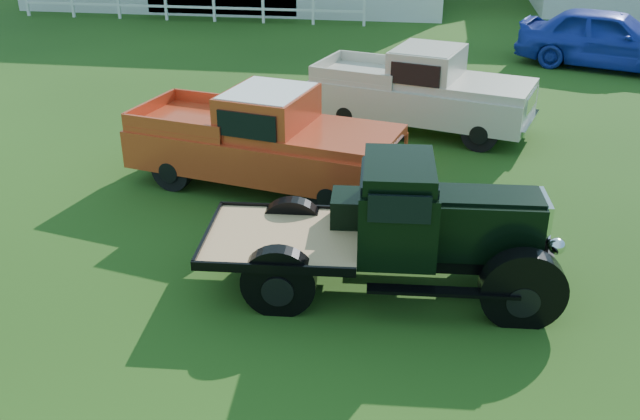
% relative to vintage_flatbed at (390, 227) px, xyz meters
% --- Properties ---
extents(ground, '(120.00, 120.00, 0.00)m').
position_rel_vintage_flatbed_xyz_m(ground, '(-1.23, -0.96, -0.98)').
color(ground, '#1B360F').
extents(fence_rail, '(14.20, 0.16, 1.20)m').
position_rel_vintage_flatbed_xyz_m(fence_rail, '(-9.23, 19.04, -0.38)').
color(fence_rail, white).
rests_on(fence_rail, ground).
extents(vintage_flatbed, '(5.08, 2.31, 1.96)m').
position_rel_vintage_flatbed_xyz_m(vintage_flatbed, '(0.00, 0.00, 0.00)').
color(vintage_flatbed, black).
rests_on(vintage_flatbed, ground).
extents(red_pickup, '(5.56, 3.12, 1.91)m').
position_rel_vintage_flatbed_xyz_m(red_pickup, '(-2.57, 3.35, -0.02)').
color(red_pickup, '#BE3C1D').
rests_on(red_pickup, ground).
extents(white_pickup, '(5.48, 3.33, 1.88)m').
position_rel_vintage_flatbed_xyz_m(white_pickup, '(0.26, 7.12, -0.04)').
color(white_pickup, '#BEB5A1').
rests_on(white_pickup, ground).
extents(misc_car_blue, '(5.66, 3.82, 1.79)m').
position_rel_vintage_flatbed_xyz_m(misc_car_blue, '(5.68, 13.76, -0.09)').
color(misc_car_blue, '#1C30A6').
rests_on(misc_car_blue, ground).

